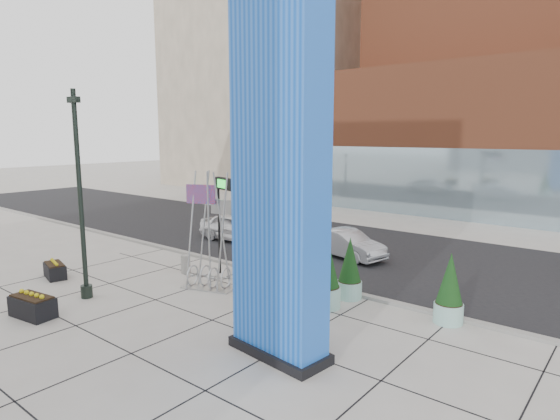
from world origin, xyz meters
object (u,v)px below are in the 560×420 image
Objects in this scene: car_white_west at (237,228)px; car_silver_mid at (347,244)px; lamp_post at (81,216)px; concrete_bollard at (186,264)px; overhead_street_sign at (230,192)px; public_art_sculpture at (209,258)px; blue_pylon at (279,188)px.

car_white_west is 1.10× the size of car_silver_mid.
lamp_post is 1.65× the size of car_white_west.
lamp_post is 9.55× the size of concrete_bollard.
lamp_post is at bearing -170.49° from car_white_west.
concrete_bollard is at bearing 160.78° from car_silver_mid.
car_white_west reaches higher than concrete_bollard.
car_white_west is at bearing 113.88° from concrete_bollard.
overhead_street_sign is 7.21m from car_white_west.
overhead_street_sign is at bearing 171.59° from car_silver_mid.
overhead_street_sign is 0.92× the size of car_white_west.
overhead_street_sign is at bearing 85.90° from public_art_sculpture.
concrete_bollard is 7.77m from car_silver_mid.
public_art_sculpture is 7.56m from car_silver_mid.
concrete_bollard is 6.35m from car_white_west.
car_white_west is at bearing 109.16° from public_art_sculpture.
lamp_post is 5.73m from overhead_street_sign.
car_silver_mid is (6.66, 0.80, -0.10)m from car_white_west.
blue_pylon is 7.48m from overhead_street_sign.
car_silver_mid is at bearing 117.47° from blue_pylon.
concrete_bollard is at bearing 163.29° from blue_pylon.
lamp_post is (-8.36, -0.95, -1.51)m from blue_pylon.
public_art_sculpture reaches higher than car_white_west.
lamp_post reaches higher than concrete_bollard.
lamp_post is 1.79× the size of overhead_street_sign.
concrete_bollard is 0.19× the size of overhead_street_sign.
concrete_bollard is 3.83m from overhead_street_sign.
blue_pylon is 2.27× the size of overhead_street_sign.
lamp_post reaches higher than car_white_west.
overhead_street_sign reaches higher than car_silver_mid.
public_art_sculpture is 1.01× the size of car_white_west.
concrete_bollard is 0.17× the size of car_white_west.
concrete_bollard is at bearing -138.65° from overhead_street_sign.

